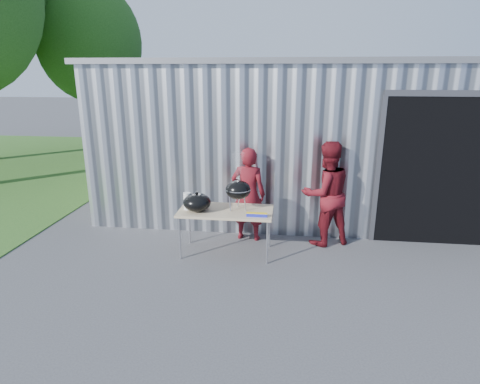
# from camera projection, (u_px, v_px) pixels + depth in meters

# --- Properties ---
(ground) EXTENTS (80.00, 80.00, 0.00)m
(ground) POSITION_uv_depth(u_px,v_px,m) (246.00, 279.00, 5.79)
(ground) COLOR #434346
(building) EXTENTS (8.20, 6.20, 3.10)m
(building) POSITION_uv_depth(u_px,v_px,m) (305.00, 130.00, 9.60)
(building) COLOR silver
(building) RESTS_ON ground
(tree_far) EXTENTS (3.57, 3.57, 5.91)m
(tree_far) POSITION_uv_depth(u_px,v_px,m) (90.00, 43.00, 14.00)
(tree_far) COLOR #442D19
(tree_far) RESTS_ON ground
(folding_table) EXTENTS (1.50, 0.75, 0.75)m
(folding_table) POSITION_uv_depth(u_px,v_px,m) (226.00, 212.00, 6.44)
(folding_table) COLOR tan
(folding_table) RESTS_ON ground
(kettle_grill) EXTENTS (0.41, 0.41, 0.93)m
(kettle_grill) POSITION_uv_depth(u_px,v_px,m) (238.00, 184.00, 6.32)
(kettle_grill) COLOR black
(kettle_grill) RESTS_ON folding_table
(grill_lid) EXTENTS (0.44, 0.44, 0.32)m
(grill_lid) POSITION_uv_depth(u_px,v_px,m) (197.00, 202.00, 6.34)
(grill_lid) COLOR black
(grill_lid) RESTS_ON folding_table
(paper_towels) EXTENTS (0.12, 0.12, 0.28)m
(paper_towels) POSITION_uv_depth(u_px,v_px,m) (187.00, 201.00, 6.41)
(paper_towels) COLOR white
(paper_towels) RESTS_ON folding_table
(white_tub) EXTENTS (0.20, 0.15, 0.10)m
(white_tub) POSITION_uv_depth(u_px,v_px,m) (195.00, 202.00, 6.63)
(white_tub) COLOR white
(white_tub) RESTS_ON folding_table
(foil_box) EXTENTS (0.32, 0.05, 0.06)m
(foil_box) POSITION_uv_depth(u_px,v_px,m) (257.00, 215.00, 6.12)
(foil_box) COLOR #1C24BC
(foil_box) RESTS_ON folding_table
(person_cook) EXTENTS (0.64, 0.46, 1.66)m
(person_cook) POSITION_uv_depth(u_px,v_px,m) (248.00, 194.00, 6.98)
(person_cook) COLOR maroon
(person_cook) RESTS_ON ground
(person_bystander) EXTENTS (1.07, 0.97, 1.79)m
(person_bystander) POSITION_uv_depth(u_px,v_px,m) (326.00, 194.00, 6.77)
(person_bystander) COLOR maroon
(person_bystander) RESTS_ON ground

